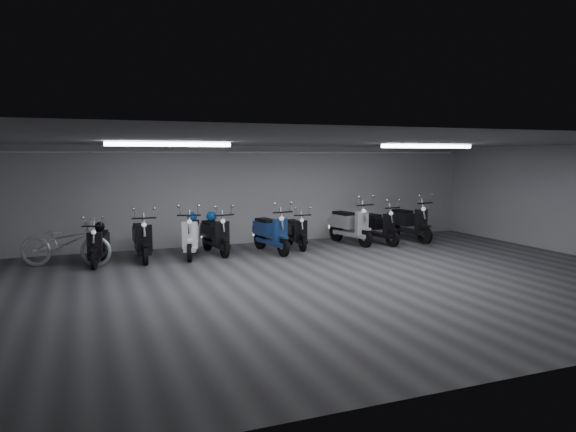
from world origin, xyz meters
name	(u,v)px	position (x,y,z in m)	size (l,w,h in m)	color
floor	(330,281)	(0.00, 0.00, -0.01)	(14.00, 10.00, 0.01)	#3E3E40
ceiling	(331,141)	(0.00, 0.00, 2.80)	(14.00, 10.00, 0.01)	slate
back_wall	(254,195)	(0.00, 5.00, 1.40)	(14.00, 0.01, 2.80)	#ACACAF
front_wall	(528,256)	(0.00, -5.00, 1.40)	(14.00, 0.01, 2.80)	#ACACAF
fluor_strip_left	(169,144)	(-3.00, 1.00, 2.74)	(2.40, 0.18, 0.08)	white
fluor_strip_right	(427,146)	(3.00, 1.00, 2.74)	(2.40, 0.18, 0.08)	white
conduit	(255,152)	(0.00, 4.92, 2.62)	(0.05, 0.05, 13.60)	white
scooter_0	(98,239)	(-4.31, 3.38, 0.60)	(0.54, 1.62, 1.21)	black
scooter_1	(142,233)	(-3.32, 3.53, 0.68)	(0.61, 1.83, 1.36)	black
scooter_2	(191,230)	(-2.12, 3.51, 0.69)	(0.62, 1.87, 1.39)	white
scooter_3	(215,229)	(-1.47, 3.68, 0.66)	(0.59, 1.78, 1.32)	black
scooter_4	(271,226)	(-0.08, 3.34, 0.70)	(0.62, 1.87, 1.39)	navy
scooter_5	(296,227)	(0.78, 3.74, 0.60)	(0.54, 1.61, 1.20)	black
scooter_6	(351,219)	(2.49, 3.78, 0.73)	(0.65, 1.96, 1.46)	#B1B1B5
scooter_7	(378,220)	(3.24, 3.54, 0.68)	(0.61, 1.82, 1.35)	black
scooter_8	(409,217)	(4.38, 3.67, 0.73)	(0.65, 1.96, 1.46)	black
bicycle	(65,237)	(-5.01, 3.47, 0.67)	(0.73, 2.08, 1.34)	silver
helmet_0	(212,216)	(-1.51, 3.93, 0.95)	(0.27, 0.27, 0.27)	#0D4396
helmet_1	(100,227)	(-4.26, 3.60, 0.86)	(0.23, 0.23, 0.23)	black
helmet_2	(192,217)	(-2.05, 3.76, 0.98)	(0.24, 0.24, 0.24)	navy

